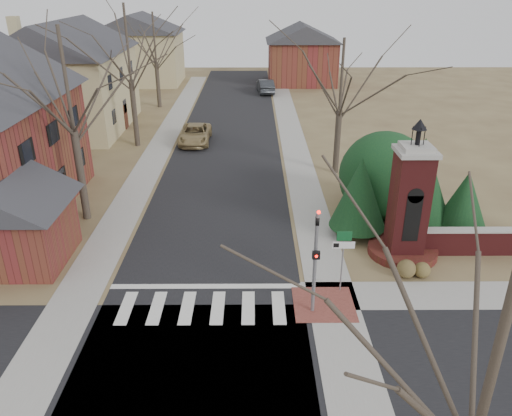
{
  "coord_description": "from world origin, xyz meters",
  "views": [
    {
      "loc": [
        2.02,
        -15.39,
        11.75
      ],
      "look_at": [
        2.13,
        6.0,
        1.94
      ],
      "focal_mm": 35.0,
      "sensor_mm": 36.0,
      "label": 1
    }
  ],
  "objects_px": {
    "brick_gate_monument": "(408,212)",
    "distant_car": "(265,86)",
    "sign_post": "(343,249)",
    "pickup_truck": "(195,134)",
    "traffic_signal_pole": "(316,253)"
  },
  "relations": [
    {
      "from": "traffic_signal_pole",
      "to": "brick_gate_monument",
      "type": "bearing_deg",
      "value": 43.24
    },
    {
      "from": "pickup_truck",
      "to": "distant_car",
      "type": "xyz_separation_m",
      "value": [
        5.98,
        19.1,
        0.08
      ]
    },
    {
      "from": "traffic_signal_pole",
      "to": "sign_post",
      "type": "relative_size",
      "value": 1.64
    },
    {
      "from": "brick_gate_monument",
      "to": "distant_car",
      "type": "height_order",
      "value": "brick_gate_monument"
    },
    {
      "from": "distant_car",
      "to": "pickup_truck",
      "type": "bearing_deg",
      "value": 66.9
    },
    {
      "from": "sign_post",
      "to": "distant_car",
      "type": "xyz_separation_m",
      "value": [
        -2.19,
        39.82,
        -1.18
      ]
    },
    {
      "from": "brick_gate_monument",
      "to": "traffic_signal_pole",
      "type": "bearing_deg",
      "value": -136.76
    },
    {
      "from": "brick_gate_monument",
      "to": "distant_car",
      "type": "relative_size",
      "value": 1.38
    },
    {
      "from": "brick_gate_monument",
      "to": "sign_post",
      "type": "bearing_deg",
      "value": -138.58
    },
    {
      "from": "sign_post",
      "to": "pickup_truck",
      "type": "xyz_separation_m",
      "value": [
        -8.17,
        20.72,
        -1.25
      ]
    },
    {
      "from": "sign_post",
      "to": "distant_car",
      "type": "bearing_deg",
      "value": 93.15
    },
    {
      "from": "traffic_signal_pole",
      "to": "pickup_truck",
      "type": "relative_size",
      "value": 0.9
    },
    {
      "from": "brick_gate_monument",
      "to": "pickup_truck",
      "type": "distance_m",
      "value": 21.21
    },
    {
      "from": "traffic_signal_pole",
      "to": "brick_gate_monument",
      "type": "height_order",
      "value": "brick_gate_monument"
    },
    {
      "from": "distant_car",
      "to": "sign_post",
      "type": "bearing_deg",
      "value": 87.43
    }
  ]
}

